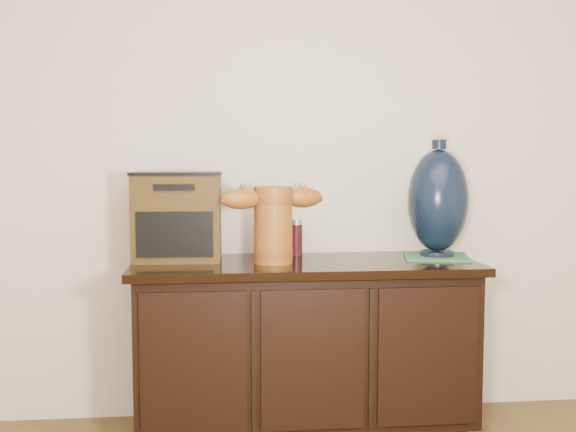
{
  "coord_description": "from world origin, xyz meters",
  "views": [
    {
      "loc": [
        -0.36,
        -0.6,
        1.18
      ],
      "look_at": [
        -0.08,
        2.18,
        0.95
      ],
      "focal_mm": 42.0,
      "sensor_mm": 36.0,
      "label": 1
    }
  ],
  "objects": [
    {
      "name": "green_mat",
      "position": [
        0.59,
        2.28,
        0.76
      ],
      "size": [
        0.33,
        0.33,
        0.01
      ],
      "primitive_type": "cube",
      "rotation": [
        0.0,
        0.0,
        -0.22
      ],
      "color": "#326F3A",
      "rests_on": "sideboard"
    },
    {
      "name": "terracotta_vessel",
      "position": [
        -0.14,
        2.19,
        0.94
      ],
      "size": [
        0.45,
        0.2,
        0.32
      ],
      "rotation": [
        0.0,
        0.0,
        0.28
      ],
      "color": "#97551B",
      "rests_on": "sideboard"
    },
    {
      "name": "lamp_base",
      "position": [
        0.6,
        2.28,
        1.01
      ],
      "size": [
        0.32,
        0.32,
        0.51
      ],
      "rotation": [
        0.0,
        0.0,
        -0.22
      ],
      "color": "black",
      "rests_on": "green_mat"
    },
    {
      "name": "spray_can",
      "position": [
        -0.01,
        2.42,
        0.83
      ],
      "size": [
        0.06,
        0.06,
        0.16
      ],
      "color": "#530E18",
      "rests_on": "sideboard"
    },
    {
      "name": "tv_radio",
      "position": [
        -0.54,
        2.34,
        0.94
      ],
      "size": [
        0.39,
        0.32,
        0.38
      ],
      "rotation": [
        0.0,
        0.0,
        -0.03
      ],
      "color": "#3E2B0F",
      "rests_on": "sideboard"
    },
    {
      "name": "sideboard",
      "position": [
        0.0,
        2.23,
        0.39
      ],
      "size": [
        1.46,
        0.56,
        0.75
      ],
      "color": "black",
      "rests_on": "ground"
    }
  ]
}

